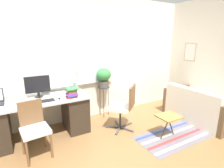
{
  "coord_description": "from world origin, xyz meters",
  "views": [
    {
      "loc": [
        -1.37,
        -2.85,
        1.79
      ],
      "look_at": [
        0.35,
        0.18,
        0.88
      ],
      "focal_mm": 28.0,
      "sensor_mm": 36.0,
      "label": 1
    }
  ],
  "objects_px": {
    "keyboard": "(42,101)",
    "folding_stool": "(169,118)",
    "potted_plant": "(104,76)",
    "desk_lamp": "(76,74)",
    "couch_loveseat": "(199,108)",
    "mouse": "(59,98)",
    "plant_stand": "(104,90)",
    "book_stack": "(72,93)",
    "monitor": "(38,86)",
    "desk_chair_wooden": "(34,127)",
    "office_chair_swivel": "(124,106)"
  },
  "relations": [
    {
      "from": "keyboard",
      "to": "folding_stool",
      "type": "xyz_separation_m",
      "value": [
        2.0,
        -1.02,
        -0.36
      ]
    },
    {
      "from": "potted_plant",
      "to": "folding_stool",
      "type": "xyz_separation_m",
      "value": [
        0.61,
        -1.42,
        -0.58
      ]
    },
    {
      "from": "desk_lamp",
      "to": "couch_loveseat",
      "type": "distance_m",
      "value": 2.8
    },
    {
      "from": "mouse",
      "to": "desk_lamp",
      "type": "bearing_deg",
      "value": 37.18
    },
    {
      "from": "plant_stand",
      "to": "book_stack",
      "type": "bearing_deg",
      "value": -153.52
    },
    {
      "from": "monitor",
      "to": "keyboard",
      "type": "relative_size",
      "value": 1.09
    },
    {
      "from": "desk_chair_wooden",
      "to": "couch_loveseat",
      "type": "height_order",
      "value": "desk_chair_wooden"
    },
    {
      "from": "mouse",
      "to": "desk_chair_wooden",
      "type": "bearing_deg",
      "value": -144.97
    },
    {
      "from": "couch_loveseat",
      "to": "potted_plant",
      "type": "relative_size",
      "value": 3.35
    },
    {
      "from": "book_stack",
      "to": "couch_loveseat",
      "type": "distance_m",
      "value": 2.81
    },
    {
      "from": "book_stack",
      "to": "mouse",
      "type": "bearing_deg",
      "value": 172.64
    },
    {
      "from": "keyboard",
      "to": "desk_lamp",
      "type": "bearing_deg",
      "value": 24.02
    },
    {
      "from": "desk_lamp",
      "to": "plant_stand",
      "type": "distance_m",
      "value": 0.81
    },
    {
      "from": "monitor",
      "to": "book_stack",
      "type": "bearing_deg",
      "value": -33.41
    },
    {
      "from": "monitor",
      "to": "couch_loveseat",
      "type": "distance_m",
      "value": 3.43
    },
    {
      "from": "keyboard",
      "to": "desk_lamp",
      "type": "xyz_separation_m",
      "value": [
        0.73,
        0.33,
        0.34
      ]
    },
    {
      "from": "desk_lamp",
      "to": "couch_loveseat",
      "type": "xyz_separation_m",
      "value": [
        2.41,
        -1.18,
        -0.81
      ]
    },
    {
      "from": "monitor",
      "to": "keyboard",
      "type": "height_order",
      "value": "monitor"
    },
    {
      "from": "book_stack",
      "to": "desk_chair_wooden",
      "type": "xyz_separation_m",
      "value": [
        -0.71,
        -0.31,
        -0.36
      ]
    },
    {
      "from": "folding_stool",
      "to": "couch_loveseat",
      "type": "bearing_deg",
      "value": 8.39
    },
    {
      "from": "keyboard",
      "to": "folding_stool",
      "type": "relative_size",
      "value": 0.93
    },
    {
      "from": "monitor",
      "to": "mouse",
      "type": "distance_m",
      "value": 0.48
    },
    {
      "from": "potted_plant",
      "to": "plant_stand",
      "type": "bearing_deg",
      "value": -104.04
    },
    {
      "from": "book_stack",
      "to": "couch_loveseat",
      "type": "height_order",
      "value": "book_stack"
    },
    {
      "from": "mouse",
      "to": "desk_chair_wooden",
      "type": "distance_m",
      "value": 0.65
    },
    {
      "from": "mouse",
      "to": "book_stack",
      "type": "relative_size",
      "value": 0.24
    },
    {
      "from": "keyboard",
      "to": "desk_lamp",
      "type": "distance_m",
      "value": 0.87
    },
    {
      "from": "book_stack",
      "to": "office_chair_swivel",
      "type": "bearing_deg",
      "value": -17.89
    },
    {
      "from": "monitor",
      "to": "desk_lamp",
      "type": "relative_size",
      "value": 0.95
    },
    {
      "from": "desk_lamp",
      "to": "office_chair_swivel",
      "type": "height_order",
      "value": "desk_lamp"
    },
    {
      "from": "desk_lamp",
      "to": "folding_stool",
      "type": "xyz_separation_m",
      "value": [
        1.27,
        -1.35,
        -0.7
      ]
    },
    {
      "from": "desk_chair_wooden",
      "to": "office_chair_swivel",
      "type": "distance_m",
      "value": 1.65
    },
    {
      "from": "plant_stand",
      "to": "folding_stool",
      "type": "bearing_deg",
      "value": -66.77
    },
    {
      "from": "keyboard",
      "to": "plant_stand",
      "type": "bearing_deg",
      "value": 15.94
    },
    {
      "from": "desk_lamp",
      "to": "couch_loveseat",
      "type": "bearing_deg",
      "value": -26.04
    },
    {
      "from": "keyboard",
      "to": "desk_chair_wooden",
      "type": "height_order",
      "value": "desk_chair_wooden"
    },
    {
      "from": "keyboard",
      "to": "office_chair_swivel",
      "type": "bearing_deg",
      "value": -13.39
    },
    {
      "from": "mouse",
      "to": "folding_stool",
      "type": "bearing_deg",
      "value": -30.42
    },
    {
      "from": "keyboard",
      "to": "potted_plant",
      "type": "xyz_separation_m",
      "value": [
        1.39,
        0.4,
        0.22
      ]
    },
    {
      "from": "desk_chair_wooden",
      "to": "office_chair_swivel",
      "type": "height_order",
      "value": "office_chair_swivel"
    },
    {
      "from": "desk_lamp",
      "to": "potted_plant",
      "type": "relative_size",
      "value": 1.05
    },
    {
      "from": "keyboard",
      "to": "couch_loveseat",
      "type": "height_order",
      "value": "couch_loveseat"
    },
    {
      "from": "desk_lamp",
      "to": "desk_chair_wooden",
      "type": "xyz_separation_m",
      "value": [
        -0.93,
        -0.68,
        -0.62
      ]
    },
    {
      "from": "plant_stand",
      "to": "mouse",
      "type": "bearing_deg",
      "value": -159.65
    },
    {
      "from": "desk_lamp",
      "to": "plant_stand",
      "type": "height_order",
      "value": "desk_lamp"
    },
    {
      "from": "desk_lamp",
      "to": "plant_stand",
      "type": "relative_size",
      "value": 0.64
    },
    {
      "from": "mouse",
      "to": "desk_chair_wooden",
      "type": "relative_size",
      "value": 0.07
    },
    {
      "from": "keyboard",
      "to": "mouse",
      "type": "bearing_deg",
      "value": -2.48
    },
    {
      "from": "keyboard",
      "to": "potted_plant",
      "type": "height_order",
      "value": "potted_plant"
    },
    {
      "from": "monitor",
      "to": "desk_lamp",
      "type": "bearing_deg",
      "value": 1.74
    }
  ]
}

